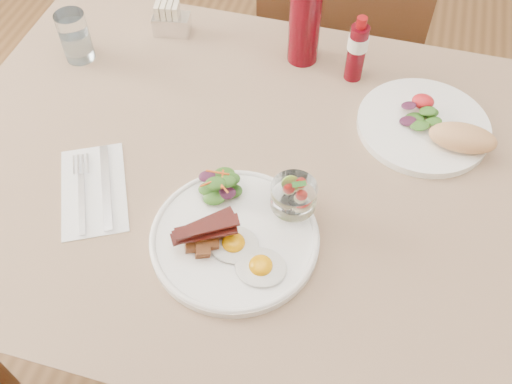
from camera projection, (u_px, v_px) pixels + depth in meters
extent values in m
plane|color=brown|center=(277.00, 340.00, 1.63)|extent=(5.00, 5.00, 0.00)
cylinder|color=#512E19|center=(115.00, 125.00, 1.66)|extent=(0.06, 0.06, 0.71)
cube|color=#512E19|center=(289.00, 181.00, 1.05)|extent=(1.30, 0.85, 0.04)
cube|color=tan|center=(289.00, 174.00, 1.04)|extent=(1.33, 0.88, 0.00)
cylinder|color=#512E19|center=(268.00, 133.00, 1.82)|extent=(0.04, 0.04, 0.45)
cylinder|color=#512E19|center=(381.00, 156.00, 1.76)|extent=(0.04, 0.04, 0.45)
cylinder|color=#512E19|center=(294.00, 62.00, 2.03)|extent=(0.04, 0.04, 0.45)
cylinder|color=#512E19|center=(395.00, 80.00, 1.97)|extent=(0.04, 0.04, 0.45)
cube|color=#512E19|center=(343.00, 47.00, 1.70)|extent=(0.42, 0.42, 0.03)
cube|color=#512E19|center=(340.00, 20.00, 1.40)|extent=(0.42, 0.03, 0.46)
cylinder|color=white|center=(235.00, 238.00, 0.94)|extent=(0.28, 0.28, 0.02)
ellipsoid|color=silver|center=(261.00, 267.00, 0.89)|extent=(0.09, 0.08, 0.01)
ellipsoid|color=#F59A04|center=(261.00, 265.00, 0.89)|extent=(0.04, 0.04, 0.02)
ellipsoid|color=silver|center=(234.00, 244.00, 0.92)|extent=(0.09, 0.08, 0.01)
ellipsoid|color=#F59A04|center=(234.00, 242.00, 0.92)|extent=(0.04, 0.04, 0.02)
cube|color=brown|center=(201.00, 235.00, 0.92)|extent=(0.02, 0.02, 0.02)
cube|color=brown|center=(211.00, 243.00, 0.91)|extent=(0.03, 0.03, 0.02)
cube|color=brown|center=(191.00, 246.00, 0.91)|extent=(0.02, 0.02, 0.02)
cube|color=brown|center=(218.00, 234.00, 0.92)|extent=(0.02, 0.02, 0.02)
cube|color=brown|center=(203.00, 250.00, 0.91)|extent=(0.03, 0.03, 0.02)
cube|color=brown|center=(193.00, 233.00, 0.93)|extent=(0.02, 0.02, 0.02)
cube|color=brown|center=(208.00, 233.00, 0.91)|extent=(0.02, 0.02, 0.02)
cube|color=brown|center=(200.00, 236.00, 0.90)|extent=(0.02, 0.02, 0.02)
cube|color=#52110D|center=(203.00, 231.00, 0.90)|extent=(0.10, 0.07, 0.01)
cube|color=#52110D|center=(205.00, 233.00, 0.90)|extent=(0.10, 0.06, 0.01)
cube|color=#52110D|center=(204.00, 224.00, 0.90)|extent=(0.09, 0.08, 0.01)
cube|color=#52110D|center=(207.00, 227.00, 0.89)|extent=(0.10, 0.07, 0.01)
ellipsoid|color=#204512|center=(219.00, 191.00, 0.98)|extent=(0.05, 0.04, 0.01)
ellipsoid|color=#204512|center=(232.00, 191.00, 0.98)|extent=(0.05, 0.04, 0.01)
ellipsoid|color=#3B1229|center=(215.00, 180.00, 0.99)|extent=(0.04, 0.04, 0.01)
ellipsoid|color=#204512|center=(214.00, 197.00, 0.97)|extent=(0.05, 0.04, 0.01)
ellipsoid|color=#204512|center=(209.00, 189.00, 0.97)|extent=(0.04, 0.04, 0.01)
ellipsoid|color=#3B1229|center=(227.00, 193.00, 0.96)|extent=(0.04, 0.03, 0.01)
ellipsoid|color=#204512|center=(224.00, 174.00, 0.98)|extent=(0.05, 0.04, 0.01)
ellipsoid|color=#204512|center=(230.00, 179.00, 0.97)|extent=(0.04, 0.04, 0.01)
ellipsoid|color=#3B1229|center=(207.00, 176.00, 0.97)|extent=(0.04, 0.03, 0.01)
ellipsoid|color=#204512|center=(215.00, 183.00, 0.95)|extent=(0.04, 0.04, 0.01)
ellipsoid|color=#204512|center=(226.00, 182.00, 0.95)|extent=(0.04, 0.03, 0.01)
cylinder|color=#D65016|center=(222.00, 179.00, 0.96)|extent=(0.01, 0.04, 0.01)
cylinder|color=#D65016|center=(218.00, 172.00, 0.97)|extent=(0.04, 0.00, 0.01)
cylinder|color=#D65016|center=(221.00, 185.00, 0.95)|extent=(0.03, 0.03, 0.01)
cylinder|color=#D65016|center=(212.00, 182.00, 0.95)|extent=(0.03, 0.03, 0.01)
cylinder|color=white|center=(293.00, 209.00, 0.96)|extent=(0.04, 0.04, 0.01)
cylinder|color=white|center=(293.00, 206.00, 0.95)|extent=(0.02, 0.02, 0.01)
cylinder|color=white|center=(294.00, 196.00, 0.93)|extent=(0.08, 0.08, 0.04)
cylinder|color=#FFF5B4|center=(288.00, 194.00, 0.94)|extent=(0.02, 0.02, 0.01)
cylinder|color=#FFF5B4|center=(300.00, 202.00, 0.93)|extent=(0.02, 0.02, 0.01)
cylinder|color=#FFF5B4|center=(297.00, 190.00, 0.94)|extent=(0.02, 0.02, 0.01)
cylinder|color=#97CD3E|center=(291.00, 185.00, 0.93)|extent=(0.03, 0.03, 0.01)
cone|color=red|center=(299.00, 195.00, 0.91)|extent=(0.02, 0.02, 0.02)
cone|color=red|center=(286.00, 188.00, 0.92)|extent=(0.02, 0.02, 0.02)
cone|color=red|center=(299.00, 182.00, 0.92)|extent=(0.02, 0.02, 0.02)
ellipsoid|color=#378530|center=(297.00, 184.00, 0.91)|extent=(0.02, 0.01, 0.00)
ellipsoid|color=#378530|center=(301.00, 184.00, 0.90)|extent=(0.02, 0.01, 0.00)
cylinder|color=white|center=(423.00, 125.00, 1.10)|extent=(0.25, 0.25, 0.02)
ellipsoid|color=#204512|center=(415.00, 118.00, 1.09)|extent=(0.04, 0.03, 0.01)
ellipsoid|color=#204512|center=(429.00, 113.00, 1.10)|extent=(0.04, 0.03, 0.01)
ellipsoid|color=#3B1229|center=(408.00, 121.00, 1.08)|extent=(0.04, 0.03, 0.01)
ellipsoid|color=#204512|center=(420.00, 125.00, 1.07)|extent=(0.04, 0.03, 0.01)
ellipsoid|color=#204512|center=(434.00, 121.00, 1.07)|extent=(0.03, 0.03, 0.01)
ellipsoid|color=#3B1229|center=(409.00, 106.00, 1.10)|extent=(0.03, 0.02, 0.01)
ellipsoid|color=#204512|center=(428.00, 111.00, 1.08)|extent=(0.04, 0.03, 0.01)
ellipsoid|color=red|center=(422.00, 103.00, 1.11)|extent=(0.04, 0.03, 0.03)
ellipsoid|color=tan|center=(463.00, 137.00, 1.04)|extent=(0.13, 0.08, 0.05)
cylinder|color=#50040D|center=(305.00, 25.00, 1.16)|extent=(0.08, 0.08, 0.17)
cylinder|color=#50040D|center=(356.00, 53.00, 1.15)|extent=(0.05, 0.05, 0.12)
cylinder|color=silver|center=(358.00, 43.00, 1.13)|extent=(0.05, 0.05, 0.03)
cylinder|color=maroon|center=(362.00, 23.00, 1.09)|extent=(0.03, 0.03, 0.02)
cube|color=silver|center=(172.00, 24.00, 1.27)|extent=(0.09, 0.06, 0.04)
cube|color=beige|center=(159.00, 13.00, 1.25)|extent=(0.02, 0.04, 0.05)
cube|color=beige|center=(165.00, 14.00, 1.25)|extent=(0.02, 0.04, 0.05)
cube|color=beige|center=(171.00, 14.00, 1.25)|extent=(0.02, 0.04, 0.05)
cube|color=beige|center=(177.00, 14.00, 1.25)|extent=(0.02, 0.04, 0.05)
cylinder|color=white|center=(75.00, 37.00, 1.19)|extent=(0.06, 0.06, 0.11)
cylinder|color=silver|center=(78.00, 45.00, 1.21)|extent=(0.05, 0.05, 0.06)
cube|color=white|center=(94.00, 190.00, 1.01)|extent=(0.19, 0.23, 0.00)
cube|color=silver|center=(106.00, 186.00, 1.01)|extent=(0.10, 0.18, 0.00)
cube|color=silver|center=(82.00, 204.00, 0.99)|extent=(0.07, 0.12, 0.00)
cube|color=silver|center=(74.00, 165.00, 1.04)|extent=(0.02, 0.04, 0.00)
cube|color=silver|center=(78.00, 165.00, 1.04)|extent=(0.02, 0.04, 0.00)
cube|color=silver|center=(83.00, 164.00, 1.04)|extent=(0.02, 0.04, 0.00)
cube|color=silver|center=(88.00, 163.00, 1.04)|extent=(0.02, 0.04, 0.00)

